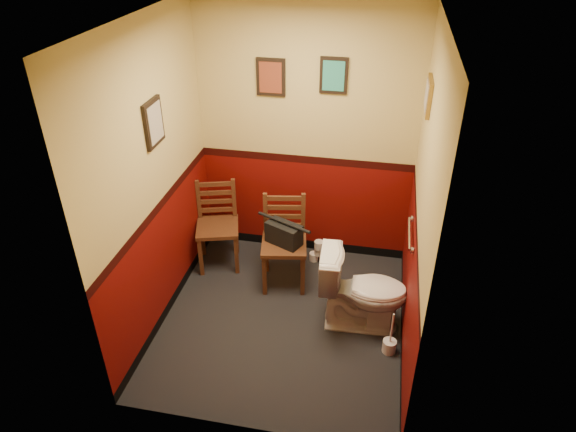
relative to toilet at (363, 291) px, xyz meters
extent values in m
cube|color=black|center=(-0.72, -0.08, -0.39)|extent=(2.20, 2.40, 0.00)
cube|color=silver|center=(-0.72, -0.08, 2.31)|extent=(2.20, 2.40, 0.00)
cube|color=#5B0906|center=(-0.72, 1.12, 0.96)|extent=(2.20, 0.00, 2.70)
cube|color=#5B0906|center=(-0.72, -1.28, 0.96)|extent=(2.20, 0.00, 2.70)
cube|color=#5B0906|center=(-1.82, -0.08, 0.96)|extent=(0.00, 2.40, 2.70)
cube|color=#5B0906|center=(0.38, -0.08, 0.96)|extent=(0.00, 2.40, 2.70)
cylinder|color=silver|center=(0.35, 0.17, 0.56)|extent=(0.03, 0.50, 0.03)
cylinder|color=silver|center=(0.37, -0.08, 0.56)|extent=(0.02, 0.06, 0.06)
cylinder|color=silver|center=(0.37, 0.42, 0.56)|extent=(0.02, 0.06, 0.06)
cube|color=black|center=(-1.07, 1.10, 1.56)|extent=(0.28, 0.03, 0.36)
cube|color=maroon|center=(-1.07, 1.08, 1.56)|extent=(0.22, 0.01, 0.30)
cube|color=black|center=(-0.47, 1.10, 1.61)|extent=(0.26, 0.03, 0.34)
cube|color=teal|center=(-0.47, 1.08, 1.61)|extent=(0.20, 0.01, 0.28)
cube|color=black|center=(-1.80, 0.02, 1.46)|extent=(0.03, 0.30, 0.38)
cube|color=#9E917C|center=(-1.79, 0.02, 1.46)|extent=(0.01, 0.24, 0.31)
cube|color=olive|center=(0.36, 0.52, 1.66)|extent=(0.03, 0.34, 0.28)
cube|color=#9E917C|center=(0.35, 0.52, 1.66)|extent=(0.01, 0.28, 0.22)
imported|color=white|center=(0.00, 0.00, 0.00)|extent=(0.82, 0.49, 0.79)
cylinder|color=silver|center=(0.28, -0.30, -0.33)|extent=(0.12, 0.12, 0.12)
cylinder|color=silver|center=(0.28, -0.30, -0.13)|extent=(0.02, 0.02, 0.34)
cube|color=#552E19|center=(-1.57, 0.65, 0.07)|extent=(0.54, 0.54, 0.04)
cube|color=#552E19|center=(-1.70, 0.42, -0.16)|extent=(0.05, 0.05, 0.46)
cube|color=#552E19|center=(-1.80, 0.78, -0.16)|extent=(0.05, 0.05, 0.46)
cube|color=#552E19|center=(-1.34, 0.53, -0.16)|extent=(0.05, 0.05, 0.46)
cube|color=#552E19|center=(-1.44, 0.88, -0.16)|extent=(0.05, 0.05, 0.46)
cube|color=#552E19|center=(-1.80, 0.78, 0.30)|extent=(0.05, 0.05, 0.46)
cube|color=#552E19|center=(-1.45, 0.89, 0.30)|extent=(0.05, 0.05, 0.46)
cube|color=#552E19|center=(-1.62, 0.84, 0.17)|extent=(0.34, 0.12, 0.05)
cube|color=#552E19|center=(-1.62, 0.84, 0.28)|extent=(0.34, 0.12, 0.05)
cube|color=#552E19|center=(-1.62, 0.84, 0.38)|extent=(0.34, 0.12, 0.05)
cube|color=#552E19|center=(-1.62, 0.84, 0.48)|extent=(0.34, 0.12, 0.05)
cube|color=#552E19|center=(-0.82, 0.47, 0.08)|extent=(0.51, 0.51, 0.04)
cube|color=#552E19|center=(-0.97, 0.25, -0.16)|extent=(0.05, 0.05, 0.47)
cube|color=#552E19|center=(-1.04, 0.62, -0.16)|extent=(0.05, 0.05, 0.47)
cube|color=#552E19|center=(-0.60, 0.31, -0.16)|extent=(0.05, 0.05, 0.47)
cube|color=#552E19|center=(-0.67, 0.69, -0.16)|extent=(0.05, 0.05, 0.47)
cube|color=#552E19|center=(-1.04, 0.62, 0.31)|extent=(0.05, 0.04, 0.47)
cube|color=#552E19|center=(-0.67, 0.69, 0.31)|extent=(0.05, 0.04, 0.47)
cube|color=#552E19|center=(-0.85, 0.66, 0.18)|extent=(0.36, 0.09, 0.05)
cube|color=#552E19|center=(-0.85, 0.66, 0.29)|extent=(0.36, 0.09, 0.05)
cube|color=#552E19|center=(-0.85, 0.66, 0.39)|extent=(0.36, 0.09, 0.05)
cube|color=#552E19|center=(-0.85, 0.66, 0.50)|extent=(0.36, 0.09, 0.05)
cube|color=black|center=(-0.82, 0.47, 0.21)|extent=(0.39, 0.31, 0.22)
cylinder|color=black|center=(-0.82, 0.47, 0.34)|extent=(0.29, 0.16, 0.03)
cylinder|color=silver|center=(-0.57, 0.90, -0.35)|extent=(0.10, 0.10, 0.09)
cylinder|color=silver|center=(-0.47, 0.90, -0.35)|extent=(0.10, 0.10, 0.09)
cylinder|color=silver|center=(-0.52, 0.90, -0.26)|extent=(0.10, 0.10, 0.09)
cylinder|color=silver|center=(-0.52, 0.88, -0.17)|extent=(0.10, 0.10, 0.09)
camera|label=1|loc=(0.03, -3.63, 3.00)|focal=32.00mm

